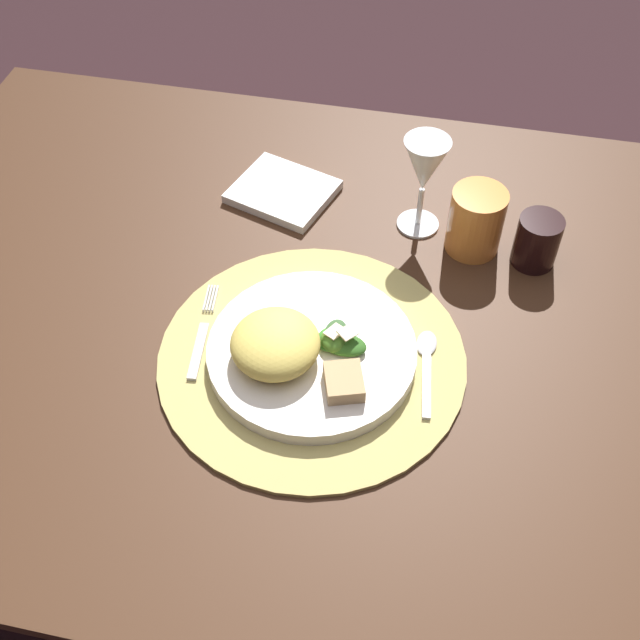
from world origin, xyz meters
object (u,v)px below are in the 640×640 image
object	(u,v)px
dining_table	(341,395)
fork	(202,335)
amber_tumbler	(476,221)
wine_glass	(425,169)
dinner_plate	(312,352)
dark_tumbler	(537,241)
napkin	(283,191)
spoon	(427,358)

from	to	relation	value
dining_table	fork	bearing A→B (deg)	-156.23
amber_tumbler	wine_glass	bearing A→B (deg)	160.39
dinner_plate	dark_tumbler	world-z (taller)	dark_tumbler
napkin	amber_tumbler	world-z (taller)	amber_tumbler
fork	spoon	xyz separation A→B (m)	(0.29, 0.02, 0.00)
napkin	wine_glass	distance (m)	0.23
dining_table	amber_tumbler	xyz separation A→B (m)	(0.15, 0.17, 0.23)
napkin	dark_tumbler	bearing A→B (deg)	-9.84
amber_tumbler	dark_tumbler	bearing A→B (deg)	-7.91
napkin	dark_tumbler	distance (m)	0.38
fork	napkin	world-z (taller)	napkin
dining_table	dark_tumbler	bearing A→B (deg)	33.30
fork	dining_table	bearing A→B (deg)	23.77
amber_tumbler	dark_tumbler	xyz separation A→B (m)	(0.09, -0.01, -0.01)
fork	dark_tumbler	xyz separation A→B (m)	(0.41, 0.23, 0.03)
dark_tumbler	amber_tumbler	bearing A→B (deg)	172.09
dinner_plate	napkin	world-z (taller)	dinner_plate
dining_table	fork	distance (m)	0.26
amber_tumbler	dining_table	bearing A→B (deg)	-132.16
spoon	dining_table	bearing A→B (deg)	155.17
fork	amber_tumbler	xyz separation A→B (m)	(0.32, 0.24, 0.04)
dining_table	dinner_plate	bearing A→B (deg)	-108.50
dinner_plate	amber_tumbler	size ratio (longest dim) A/B	2.73
napkin	dark_tumbler	xyz separation A→B (m)	(0.38, -0.07, 0.03)
napkin	wine_glass	size ratio (longest dim) A/B	0.95
dinner_plate	napkin	size ratio (longest dim) A/B	1.85
amber_tumbler	spoon	bearing A→B (deg)	-99.65
wine_glass	amber_tumbler	bearing A→B (deg)	-19.61
dinner_plate	wine_glass	distance (m)	0.31
fork	spoon	distance (m)	0.29
dining_table	spoon	bearing A→B (deg)	-24.83
spoon	amber_tumbler	world-z (taller)	amber_tumbler
napkin	fork	bearing A→B (deg)	-96.76
fork	napkin	bearing A→B (deg)	83.24
wine_glass	fork	bearing A→B (deg)	-131.79
dining_table	dinner_plate	distance (m)	0.21
dinner_plate	napkin	bearing A→B (deg)	110.03
dark_tumbler	dining_table	bearing A→B (deg)	-146.70
dinner_plate	wine_glass	bearing A→B (deg)	70.26
wine_glass	napkin	bearing A→B (deg)	173.31
dinner_plate	amber_tumbler	xyz separation A→B (m)	(0.18, 0.25, 0.03)
spoon	dark_tumbler	bearing A→B (deg)	59.52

